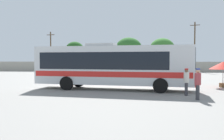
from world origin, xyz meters
TOP-DOWN VIEW (x-y plane):
  - ground_plane at (0.00, 10.00)m, footprint 300.00×300.00m
  - perimeter_wall at (0.00, 27.80)m, footprint 80.00×0.30m
  - coach_bus_silver_red at (-0.04, -0.81)m, footprint 12.24×4.07m
  - attendant_by_bus_door at (5.18, -3.56)m, footprint 0.47×0.47m
  - passenger_waiting_on_apron at (5.52, -5.31)m, footprint 0.41×0.41m
  - vendor_umbrella_near_gate_red at (9.02, 1.74)m, footprint 2.27×2.27m
  - parked_car_leftmost_white at (-9.66, 23.49)m, footprint 4.37×2.17m
  - parked_car_second_silver at (-3.45, 22.80)m, footprint 4.24×2.27m
  - parked_car_third_dark_blue at (2.92, 23.47)m, footprint 4.26×2.25m
  - utility_pole_near at (12.33, 30.23)m, footprint 1.77×0.60m
  - utility_pole_far at (-16.29, 30.26)m, footprint 1.77×0.59m
  - roadside_tree_left at (-11.64, 31.75)m, footprint 3.76×3.76m
  - roadside_tree_midleft at (-0.53, 34.41)m, footprint 5.73×5.73m
  - roadside_tree_midright at (6.26, 30.88)m, footprint 4.92×4.92m

SIDE VIEW (x-z plane):
  - ground_plane at x=0.00m, z-range 0.00..0.00m
  - parked_car_second_silver at x=-3.45m, z-range 0.04..1.55m
  - parked_car_leftmost_white at x=-9.66m, z-range 0.04..1.56m
  - parked_car_third_dark_blue at x=2.92m, z-range 0.04..1.58m
  - perimeter_wall at x=0.00m, z-range 0.00..1.91m
  - attendant_by_bus_door at x=5.18m, z-range 0.12..1.87m
  - passenger_waiting_on_apron at x=5.52m, z-range 0.13..1.94m
  - vendor_umbrella_near_gate_red at x=9.02m, z-range 0.72..2.86m
  - coach_bus_silver_red at x=-0.04m, z-range 0.12..3.69m
  - utility_pole_far at x=-16.29m, z-range 0.18..8.14m
  - roadside_tree_midright at x=6.26m, z-range 1.15..7.65m
  - roadside_tree_left at x=-11.64m, z-range 1.40..7.43m
  - roadside_tree_midleft at x=-0.53m, z-range 1.06..8.07m
  - utility_pole_near at x=12.33m, z-range 0.19..9.66m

